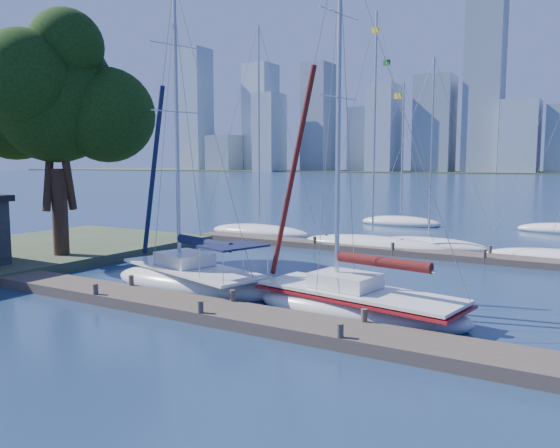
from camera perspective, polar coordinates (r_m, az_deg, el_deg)
The scene contains 11 objects.
ground at distance 19.11m, azimuth -6.56°, elevation -9.73°, with size 700.00×700.00×0.00m, color navy.
near_dock at distance 19.06m, azimuth -6.57°, elevation -9.15°, with size 26.00×2.00×0.40m, color #473C34.
far_dock at distance 32.34m, azimuth 13.82°, elevation -2.90°, with size 30.00×1.80×0.36m, color #473C34.
shore at distance 33.57m, azimuth -27.06°, elevation -2.96°, with size 12.00×22.00×0.50m, color #38472D.
tree at distance 30.73m, azimuth -22.46°, elevation 12.23°, with size 9.25×8.46×12.73m.
sailboat_navy at distance 23.27m, azimuth -9.22°, elevation -4.15°, with size 8.49×4.88×13.33m.
sailboat_maroon at distance 19.16m, azimuth 8.16°, elevation -6.27°, with size 8.13×3.78×13.51m.
bg_boat_0 at distance 40.26m, azimuth -2.17°, elevation -0.76°, with size 8.60×4.85×15.42m.
bg_boat_1 at distance 34.27m, azimuth 9.62°, elevation -2.11°, with size 9.55×6.16×14.64m.
bg_boat_2 at distance 35.09m, azimuth 15.27°, elevation -2.12°, with size 7.59×4.11×11.94m.
bg_boat_6 at distance 47.91m, azimuth 12.48°, elevation 0.21°, with size 7.13×3.16×12.40m.
Camera 1 is at (11.14, -14.60, 5.28)m, focal length 35.00 mm.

